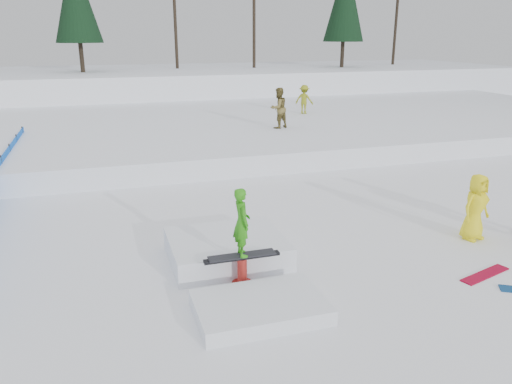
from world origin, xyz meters
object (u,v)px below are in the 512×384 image
object	(u,v)px
walker_ygreen	(304,99)
walker_olive	(278,108)
spectator_yellow	(476,207)
jib_rail_feature	(235,260)

from	to	relation	value
walker_ygreen	walker_olive	bearing A→B (deg)	92.37
spectator_yellow	jib_rail_feature	distance (m)	6.30
walker_ygreen	jib_rail_feature	size ratio (longest dim) A/B	0.35
walker_olive	spectator_yellow	bearing A→B (deg)	72.11
spectator_yellow	jib_rail_feature	xyz separation A→B (m)	(-6.28, -0.04, -0.55)
walker_ygreen	jib_rail_feature	distance (m)	17.93
walker_ygreen	spectator_yellow	distance (m)	15.97
walker_olive	jib_rail_feature	world-z (taller)	walker_olive
walker_ygreen	spectator_yellow	xyz separation A→B (m)	(-1.97, -15.84, -0.72)
jib_rail_feature	walker_olive	bearing A→B (deg)	66.05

